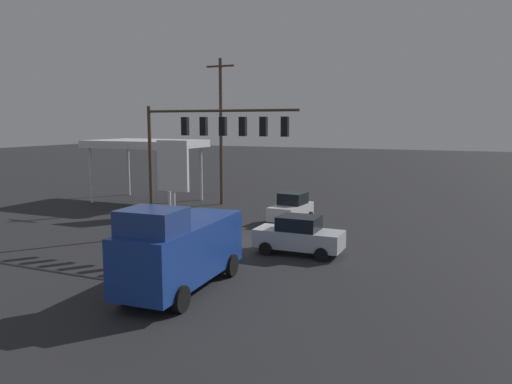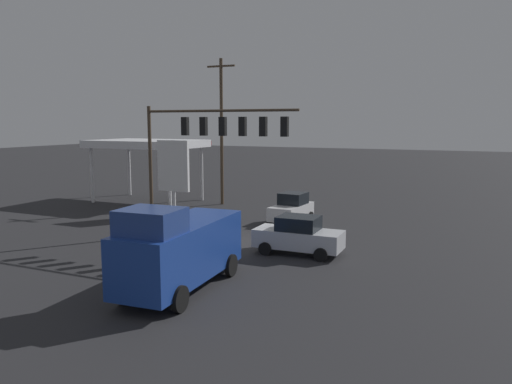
% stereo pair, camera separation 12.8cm
% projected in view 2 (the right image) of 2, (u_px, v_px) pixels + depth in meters
% --- Properties ---
extents(ground_plane, '(200.00, 200.00, 0.00)m').
position_uv_depth(ground_plane, '(241.00, 242.00, 27.62)').
color(ground_plane, '#262628').
extents(traffic_signal_assembly, '(9.07, 0.43, 7.49)m').
position_uv_depth(traffic_signal_assembly, '(210.00, 136.00, 26.75)').
color(traffic_signal_assembly, '#473828').
rests_on(traffic_signal_assembly, ground).
extents(utility_pole, '(2.40, 0.26, 11.52)m').
position_uv_depth(utility_pole, '(222.00, 129.00, 39.54)').
color(utility_pole, '#473828').
rests_on(utility_pole, ground).
extents(gas_station_canopy, '(8.79, 6.05, 5.12)m').
position_uv_depth(gas_station_canopy, '(147.00, 145.00, 41.22)').
color(gas_station_canopy, silver).
rests_on(gas_station_canopy, ground).
extents(price_sign, '(2.46, 0.27, 5.34)m').
position_uv_depth(price_sign, '(173.00, 167.00, 34.84)').
color(price_sign, silver).
rests_on(price_sign, ground).
extents(delivery_truck, '(2.87, 6.92, 3.58)m').
position_uv_depth(delivery_truck, '(179.00, 248.00, 19.49)').
color(delivery_truck, navy).
rests_on(delivery_truck, ground).
extents(hatchback_crossing, '(2.19, 3.92, 1.97)m').
position_uv_depth(hatchback_crossing, '(292.00, 208.00, 32.86)').
color(hatchback_crossing, silver).
rests_on(hatchback_crossing, ground).
extents(sedan_far, '(4.42, 2.10, 1.93)m').
position_uv_depth(sedan_far, '(298.00, 235.00, 25.05)').
color(sedan_far, silver).
rests_on(sedan_far, ground).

